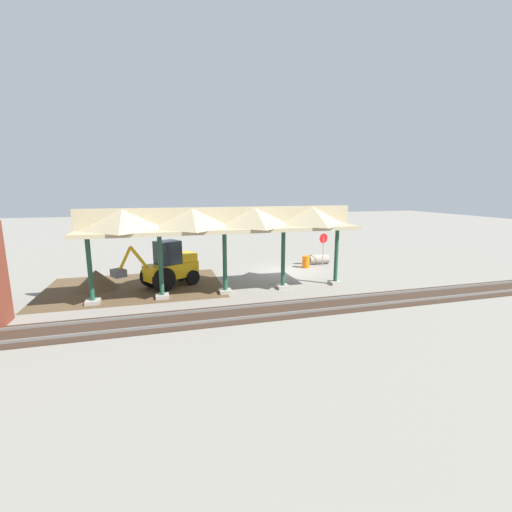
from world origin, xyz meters
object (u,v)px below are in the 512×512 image
object	(u,v)px
backhoe	(169,266)
concrete_pipe	(319,259)
traffic_barrel	(306,262)
stop_sign	(323,242)

from	to	relation	value
backhoe	concrete_pipe	bearing A→B (deg)	-163.61
concrete_pipe	traffic_barrel	world-z (taller)	traffic_barrel
backhoe	concrete_pipe	world-z (taller)	backhoe
stop_sign	backhoe	bearing A→B (deg)	13.25
stop_sign	traffic_barrel	xyz separation A→B (m)	(1.54, 0.28, -1.38)
backhoe	traffic_barrel	size ratio (longest dim) A/B	5.58
stop_sign	backhoe	world-z (taller)	backhoe
backhoe	traffic_barrel	distance (m)	10.46
stop_sign	traffic_barrel	world-z (taller)	stop_sign
concrete_pipe	traffic_barrel	bearing A→B (deg)	32.15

